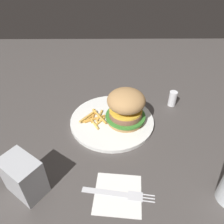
% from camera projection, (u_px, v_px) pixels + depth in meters
% --- Properties ---
extents(ground_plane, '(1.60, 1.60, 0.00)m').
position_uv_depth(ground_plane, '(104.00, 127.00, 0.69)').
color(ground_plane, '#47423F').
extents(plate, '(0.27, 0.27, 0.01)m').
position_uv_depth(plate, '(112.00, 121.00, 0.71)').
color(plate, white).
rests_on(plate, ground_plane).
extents(sandwich, '(0.13, 0.13, 0.11)m').
position_uv_depth(sandwich, '(126.00, 107.00, 0.66)').
color(sandwich, tan).
rests_on(sandwich, plate).
extents(fries_pile, '(0.09, 0.10, 0.01)m').
position_uv_depth(fries_pile, '(94.00, 118.00, 0.70)').
color(fries_pile, gold).
rests_on(fries_pile, plate).
extents(napkin, '(0.12, 0.12, 0.00)m').
position_uv_depth(napkin, '(118.00, 194.00, 0.51)').
color(napkin, white).
rests_on(napkin, ground_plane).
extents(fork, '(0.17, 0.04, 0.00)m').
position_uv_depth(fork, '(119.00, 193.00, 0.50)').
color(fork, silver).
rests_on(fork, napkin).
extents(napkin_dispenser, '(0.11, 0.10, 0.10)m').
position_uv_depth(napkin_dispenser, '(24.00, 177.00, 0.49)').
color(napkin_dispenser, '#B7BABF').
rests_on(napkin_dispenser, ground_plane).
extents(salt_shaker, '(0.03, 0.03, 0.06)m').
position_uv_depth(salt_shaker, '(173.00, 99.00, 0.77)').
color(salt_shaker, white).
rests_on(salt_shaker, ground_plane).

